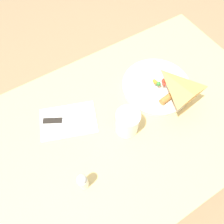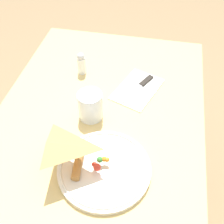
{
  "view_description": "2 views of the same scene",
  "coord_description": "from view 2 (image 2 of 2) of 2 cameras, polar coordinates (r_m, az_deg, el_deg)",
  "views": [
    {
      "loc": [
        -0.25,
        -0.28,
        1.49
      ],
      "look_at": [
        -0.05,
        0.04,
        0.81
      ],
      "focal_mm": 35.0,
      "sensor_mm": 36.0,
      "label": 1
    },
    {
      "loc": [
        0.59,
        0.17,
        1.48
      ],
      "look_at": [
        -0.04,
        0.05,
        0.8
      ],
      "focal_mm": 45.0,
      "sensor_mm": 36.0,
      "label": 2
    }
  ],
  "objects": [
    {
      "name": "milk_glass",
      "position": [
        0.93,
        -4.39,
        1.08
      ],
      "size": [
        0.08,
        0.08,
        0.1
      ],
      "color": "white",
      "rests_on": "dining_table"
    },
    {
      "name": "plate_pizza",
      "position": [
        0.82,
        -1.73,
        -11.25
      ],
      "size": [
        0.27,
        0.27,
        0.05
      ],
      "color": "silver",
      "rests_on": "dining_table"
    },
    {
      "name": "ground_plane",
      "position": [
        1.61,
        -2.02,
        -20.78
      ],
      "size": [
        6.0,
        6.0,
        0.0
      ],
      "primitive_type": "plane",
      "color": "#997A56"
    },
    {
      "name": "butter_knife",
      "position": [
        1.06,
        5.49,
        5.08
      ],
      "size": [
        0.17,
        0.11,
        0.01
      ],
      "rotation": [
        0.0,
        0.0,
        -0.51
      ],
      "color": "black",
      "rests_on": "napkin_folded"
    },
    {
      "name": "dining_table",
      "position": [
        1.04,
        -2.95,
        -6.85
      ],
      "size": [
        1.1,
        0.71,
        0.78
      ],
      "color": "#DBB770",
      "rests_on": "ground_plane"
    },
    {
      "name": "salt_shaker",
      "position": [
        1.11,
        -6.24,
        9.83
      ],
      "size": [
        0.03,
        0.03,
        0.09
      ],
      "color": "white",
      "rests_on": "dining_table"
    },
    {
      "name": "napkin_folded",
      "position": [
        1.06,
        5.18,
        4.65
      ],
      "size": [
        0.24,
        0.19,
        0.0
      ],
      "rotation": [
        0.0,
        0.0,
        -0.36
      ],
      "color": "white",
      "rests_on": "dining_table"
    }
  ]
}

